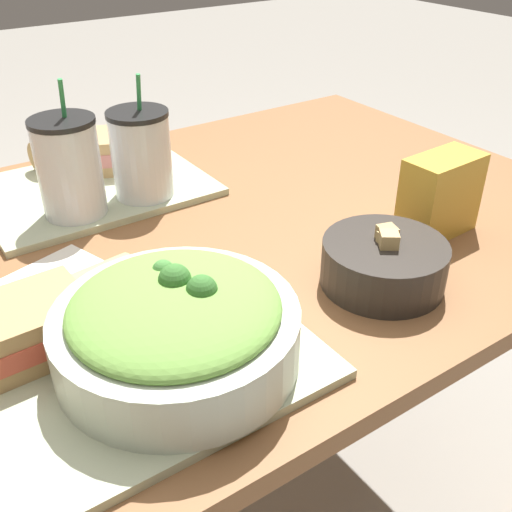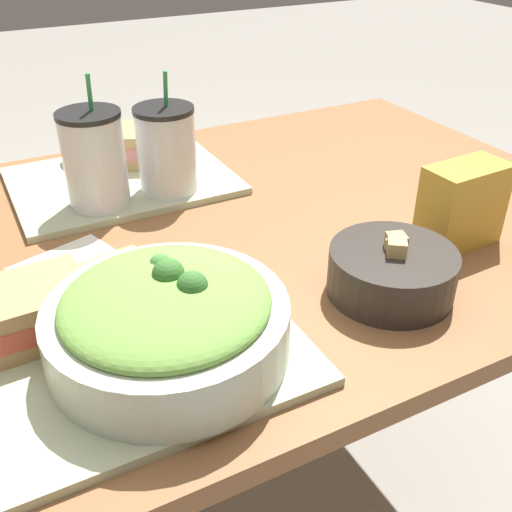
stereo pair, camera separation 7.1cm
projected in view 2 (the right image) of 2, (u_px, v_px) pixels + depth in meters
dining_table at (210, 285)px, 1.00m from camera, size 1.35×0.87×0.77m
tray_near at (132, 355)px, 0.68m from camera, size 0.38×0.30×0.01m
tray_far at (122, 181)px, 1.09m from camera, size 0.38×0.30×0.01m
salad_bowl at (167, 319)px, 0.65m from camera, size 0.27×0.27×0.11m
soup_bowl at (392, 270)px, 0.78m from camera, size 0.17×0.17×0.08m
sandwich_near at (27, 312)px, 0.69m from camera, size 0.15×0.11×0.06m
baguette_near at (104, 279)px, 0.75m from camera, size 0.11×0.07×0.06m
sandwich_far at (132, 145)px, 1.14m from camera, size 0.17×0.15×0.06m
baguette_far at (94, 143)px, 1.15m from camera, size 0.10×0.08×0.06m
drink_cup_dark at (95, 162)px, 0.96m from camera, size 0.10×0.10×0.22m
drink_cup_red at (167, 152)px, 1.01m from camera, size 0.10×0.10×0.20m
chip_bag at (462, 205)px, 0.88m from camera, size 0.13×0.07×0.12m
napkin_folded at (67, 265)px, 0.85m from camera, size 0.16×0.14×0.00m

